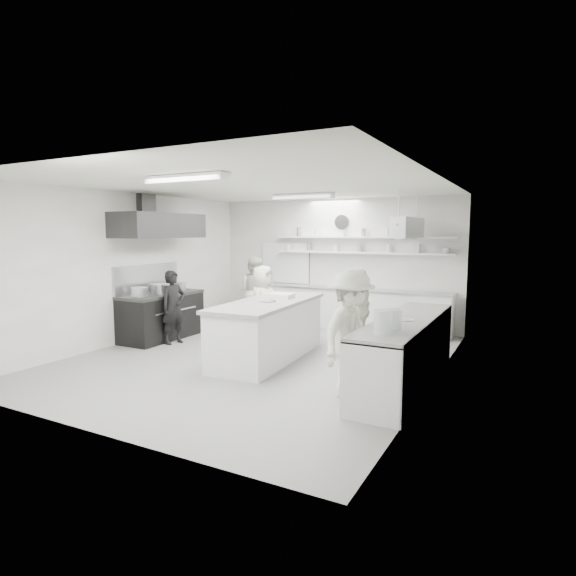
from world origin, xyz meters
The scene contains 27 objects.
floor centered at (0.00, 0.00, -0.01)m, with size 6.00×7.00×0.02m, color gray.
ceiling centered at (0.00, 0.00, 3.01)m, with size 6.00×7.00×0.02m, color silver.
wall_back centered at (0.00, 3.50, 1.50)m, with size 6.00×0.04×3.00m, color silver.
wall_front centered at (0.00, -3.50, 1.50)m, with size 6.00×0.04×3.00m, color silver.
wall_left centered at (-3.00, 0.00, 1.50)m, with size 0.04×7.00×3.00m, color silver.
wall_right centered at (3.00, 0.00, 1.50)m, with size 0.04×7.00×3.00m, color silver.
stove centered at (-2.60, 0.40, 0.45)m, with size 0.80×1.80×0.90m, color black.
exhaust_hood centered at (-2.60, 0.40, 2.35)m, with size 0.85×2.00×0.50m, color #2E2E2E.
back_counter centered at (0.30, 3.20, 0.46)m, with size 5.00×0.60×0.92m, color white.
shelf_lower centered at (0.70, 3.37, 1.75)m, with size 4.20×0.26×0.04m, color white.
shelf_upper centered at (0.70, 3.37, 2.10)m, with size 4.20×0.26×0.04m, color white.
pass_through_window centered at (-1.30, 3.48, 1.45)m, with size 1.30×0.04×1.00m, color black.
wall_clock centered at (0.20, 3.46, 2.45)m, with size 0.32×0.32×0.05m, color white.
right_counter centered at (2.65, -0.20, 0.47)m, with size 0.74×3.30×0.94m, color white.
pot_rack centered at (2.00, 2.40, 2.30)m, with size 0.30×1.60×0.40m, color #A9ACB0.
light_fixture_front centered at (0.00, -1.80, 2.94)m, with size 1.30×0.25×0.10m, color white.
light_fixture_rear centered at (0.00, 1.80, 2.94)m, with size 1.30×0.25×0.10m, color white.
prep_island centered at (0.17, 0.08, 0.49)m, with size 0.99×2.64×0.97m, color white.
stove_pot centered at (-2.60, 0.41, 1.03)m, with size 0.45×0.45×0.24m, color #A9ACB0.
cook_stove centered at (-2.07, 0.17, 0.73)m, with size 0.53×0.35×1.47m, color black.
cook_back centered at (-1.60, 2.45, 0.82)m, with size 0.80×0.62×1.65m, color silver.
cook_island_left centered at (-0.53, 1.06, 0.78)m, with size 0.76×0.50×1.56m, color silver.
cook_island_right centered at (1.36, 1.53, 0.77)m, with size 0.90×0.38×1.54m, color silver.
cook_right centered at (2.12, -1.07, 0.86)m, with size 1.11×0.64×1.72m, color silver.
bowl_island_a centered at (0.18, 0.04, 1.01)m, with size 0.27×0.27×0.07m, color #A9ACB0.
bowl_island_b centered at (0.01, -0.29, 1.00)m, with size 0.17×0.17×0.05m, color white.
bowl_right centered at (2.67, -0.36, 0.97)m, with size 0.21×0.21×0.05m, color white.
Camera 1 is at (4.25, -6.89, 2.22)m, focal length 29.25 mm.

